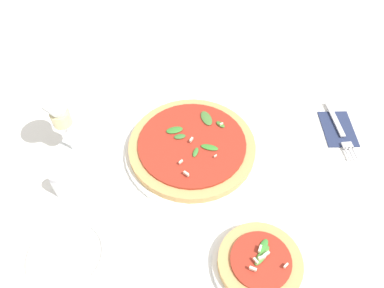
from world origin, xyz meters
The scene contains 8 objects.
ground_plane centered at (0.00, 0.00, 0.00)m, with size 6.00×6.00×0.00m, color white.
pizza_arugula_main centered at (0.02, 0.03, 0.02)m, with size 0.31×0.31×0.05m.
pizza_personal_side centered at (0.26, 0.21, 0.02)m, with size 0.18×0.18×0.05m.
wine_glass centered at (0.08, -0.24, 0.12)m, with size 0.08×0.08×0.18m.
napkin centered at (-0.13, 0.36, 0.00)m, with size 0.13×0.10×0.01m.
fork centered at (-0.12, 0.36, 0.01)m, with size 0.18×0.08×0.00m.
side_plate_white centered at (0.33, -0.14, 0.01)m, with size 0.15×0.15×0.02m.
shaker_pepper centered at (0.19, -0.21, 0.03)m, with size 0.03×0.03×0.07m.
Camera 1 is at (0.54, 0.15, 0.69)m, focal length 35.00 mm.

